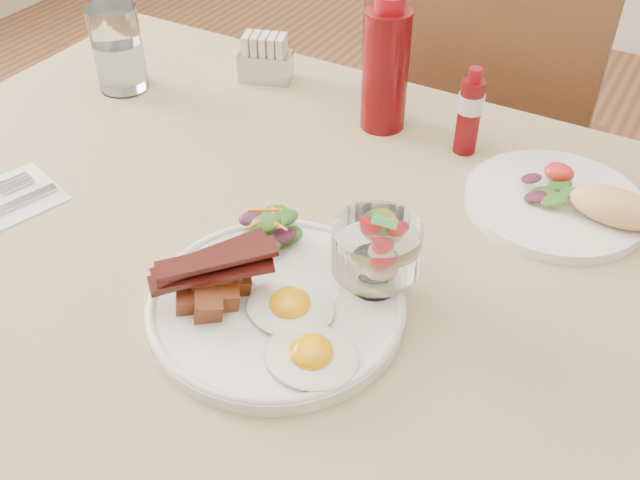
{
  "coord_description": "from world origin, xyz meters",
  "views": [
    {
      "loc": [
        0.33,
        -0.57,
        1.31
      ],
      "look_at": [
        0.04,
        -0.06,
        0.82
      ],
      "focal_mm": 40.0,
      "sensor_mm": 36.0,
      "label": 1
    }
  ],
  "objects_px": {
    "main_plate": "(277,306)",
    "sugar_caddy": "(265,60)",
    "hot_sauce_bottle": "(469,112)",
    "ketchup_bottle": "(385,68)",
    "table": "(315,297)",
    "fruit_cup": "(376,248)",
    "second_plate": "(569,202)",
    "chair_far": "(478,147)",
    "water_glass": "(119,54)"
  },
  "relations": [
    {
      "from": "main_plate",
      "to": "sugar_caddy",
      "type": "distance_m",
      "value": 0.54
    },
    {
      "from": "second_plate",
      "to": "water_glass",
      "type": "xyz_separation_m",
      "value": [
        -0.72,
        -0.03,
        0.04
      ]
    },
    {
      "from": "table",
      "to": "water_glass",
      "type": "xyz_separation_m",
      "value": [
        -0.47,
        0.19,
        0.15
      ]
    },
    {
      "from": "table",
      "to": "water_glass",
      "type": "distance_m",
      "value": 0.53
    },
    {
      "from": "second_plate",
      "to": "water_glass",
      "type": "relative_size",
      "value": 1.84
    },
    {
      "from": "table",
      "to": "chair_far",
      "type": "relative_size",
      "value": 1.43
    },
    {
      "from": "hot_sauce_bottle",
      "to": "water_glass",
      "type": "distance_m",
      "value": 0.56
    },
    {
      "from": "fruit_cup",
      "to": "table",
      "type": "bearing_deg",
      "value": 156.32
    },
    {
      "from": "second_plate",
      "to": "ketchup_bottle",
      "type": "relative_size",
      "value": 1.25
    },
    {
      "from": "table",
      "to": "main_plate",
      "type": "bearing_deg",
      "value": -80.26
    },
    {
      "from": "ketchup_bottle",
      "to": "sugar_caddy",
      "type": "height_order",
      "value": "ketchup_bottle"
    },
    {
      "from": "ketchup_bottle",
      "to": "sugar_caddy",
      "type": "distance_m",
      "value": 0.24
    },
    {
      "from": "table",
      "to": "second_plate",
      "type": "height_order",
      "value": "second_plate"
    },
    {
      "from": "chair_far",
      "to": "ketchup_bottle",
      "type": "relative_size",
      "value": 4.66
    },
    {
      "from": "hot_sauce_bottle",
      "to": "ketchup_bottle",
      "type": "bearing_deg",
      "value": 177.66
    },
    {
      "from": "water_glass",
      "to": "hot_sauce_bottle",
      "type": "bearing_deg",
      "value": 9.89
    },
    {
      "from": "ketchup_bottle",
      "to": "main_plate",
      "type": "bearing_deg",
      "value": -79.93
    },
    {
      "from": "table",
      "to": "chair_far",
      "type": "xyz_separation_m",
      "value": [
        0.0,
        0.66,
        -0.14
      ]
    },
    {
      "from": "fruit_cup",
      "to": "hot_sauce_bottle",
      "type": "height_order",
      "value": "hot_sauce_bottle"
    },
    {
      "from": "second_plate",
      "to": "hot_sauce_bottle",
      "type": "relative_size",
      "value": 1.94
    },
    {
      "from": "sugar_caddy",
      "to": "water_glass",
      "type": "relative_size",
      "value": 0.71
    },
    {
      "from": "chair_far",
      "to": "water_glass",
      "type": "bearing_deg",
      "value": -135.02
    },
    {
      "from": "ketchup_bottle",
      "to": "water_glass",
      "type": "xyz_separation_m",
      "value": [
        -0.42,
        -0.1,
        -0.03
      ]
    },
    {
      "from": "table",
      "to": "ketchup_bottle",
      "type": "xyz_separation_m",
      "value": [
        -0.05,
        0.29,
        0.18
      ]
    },
    {
      "from": "chair_far",
      "to": "ketchup_bottle",
      "type": "bearing_deg",
      "value": -98.12
    },
    {
      "from": "table",
      "to": "sugar_caddy",
      "type": "xyz_separation_m",
      "value": [
        -0.29,
        0.33,
        0.12
      ]
    },
    {
      "from": "sugar_caddy",
      "to": "water_glass",
      "type": "distance_m",
      "value": 0.23
    },
    {
      "from": "main_plate",
      "to": "second_plate",
      "type": "distance_m",
      "value": 0.41
    },
    {
      "from": "table",
      "to": "chair_far",
      "type": "height_order",
      "value": "chair_far"
    },
    {
      "from": "water_glass",
      "to": "fruit_cup",
      "type": "bearing_deg",
      "value": -22.36
    },
    {
      "from": "table",
      "to": "ketchup_bottle",
      "type": "relative_size",
      "value": 6.67
    },
    {
      "from": "hot_sauce_bottle",
      "to": "chair_far",
      "type": "bearing_deg",
      "value": 102.16
    },
    {
      "from": "fruit_cup",
      "to": "second_plate",
      "type": "distance_m",
      "value": 0.3
    },
    {
      "from": "chair_far",
      "to": "sugar_caddy",
      "type": "distance_m",
      "value": 0.51
    },
    {
      "from": "hot_sauce_bottle",
      "to": "sugar_caddy",
      "type": "distance_m",
      "value": 0.37
    },
    {
      "from": "chair_far",
      "to": "hot_sauce_bottle",
      "type": "xyz_separation_m",
      "value": [
        0.08,
        -0.38,
        0.29
      ]
    },
    {
      "from": "main_plate",
      "to": "fruit_cup",
      "type": "relative_size",
      "value": 2.88
    },
    {
      "from": "second_plate",
      "to": "ketchup_bottle",
      "type": "xyz_separation_m",
      "value": [
        -0.3,
        0.08,
        0.08
      ]
    },
    {
      "from": "second_plate",
      "to": "hot_sauce_bottle",
      "type": "bearing_deg",
      "value": 157.0
    },
    {
      "from": "main_plate",
      "to": "sugar_caddy",
      "type": "bearing_deg",
      "value": 124.29
    },
    {
      "from": "ketchup_bottle",
      "to": "hot_sauce_bottle",
      "type": "bearing_deg",
      "value": -2.34
    },
    {
      "from": "second_plate",
      "to": "water_glass",
      "type": "bearing_deg",
      "value": -177.98
    },
    {
      "from": "table",
      "to": "water_glass",
      "type": "height_order",
      "value": "water_glass"
    },
    {
      "from": "chair_far",
      "to": "table",
      "type": "bearing_deg",
      "value": -90.0
    },
    {
      "from": "table",
      "to": "fruit_cup",
      "type": "distance_m",
      "value": 0.19
    },
    {
      "from": "second_plate",
      "to": "water_glass",
      "type": "height_order",
      "value": "water_glass"
    },
    {
      "from": "ketchup_bottle",
      "to": "chair_far",
      "type": "bearing_deg",
      "value": 81.88
    },
    {
      "from": "chair_far",
      "to": "water_glass",
      "type": "xyz_separation_m",
      "value": [
        -0.47,
        -0.47,
        0.29
      ]
    },
    {
      "from": "table",
      "to": "second_plate",
      "type": "relative_size",
      "value": 5.34
    },
    {
      "from": "fruit_cup",
      "to": "hot_sauce_bottle",
      "type": "distance_m",
      "value": 0.33
    }
  ]
}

